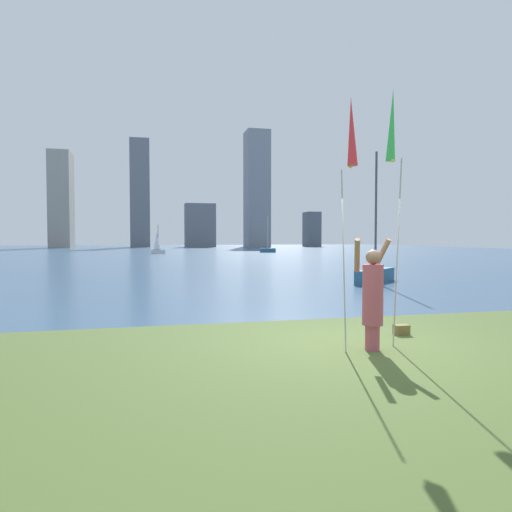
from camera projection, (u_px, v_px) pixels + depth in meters
ground at (177, 253)px, 57.38m from camera, size 120.00×138.00×0.12m
person at (373, 295)px, 7.41m from camera, size 0.68×0.50×1.85m
kite_flag_left at (351, 139)px, 7.03m from camera, size 0.16×0.50×4.06m
kite_flag_right at (392, 132)px, 7.69m from camera, size 0.16×0.45×4.40m
bag at (401, 330)px, 8.66m from camera, size 0.28×0.18×0.18m
sailboat_2 at (157, 243)px, 54.14m from camera, size 1.83×1.01×3.41m
sailboat_3 at (375, 273)px, 18.67m from camera, size 2.68×2.36×5.40m
sailboat_4 at (268, 250)px, 58.66m from camera, size 1.98×0.70×4.73m
skyline_tower_1 at (61, 200)px, 88.63m from camera, size 3.97×6.54×18.76m
skyline_tower_2 at (140, 193)px, 95.51m from camera, size 4.03×4.12×22.71m
skyline_tower_3 at (200, 225)px, 96.43m from camera, size 6.41×3.69×9.22m
skyline_tower_4 at (257, 189)px, 99.08m from camera, size 5.00×5.46×25.26m
skyline_tower_5 at (312, 229)px, 102.49m from camera, size 3.00×4.41×7.78m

